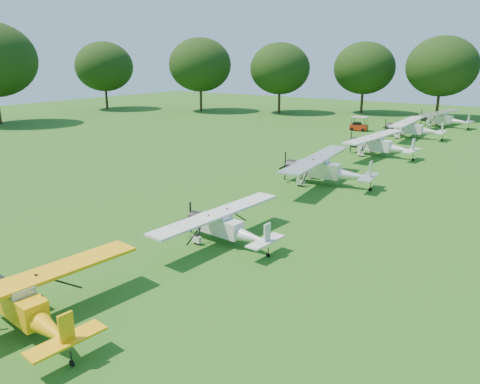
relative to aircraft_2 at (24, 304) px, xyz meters
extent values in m
plane|color=#1A4912|center=(-0.23, 16.47, -1.13)|extent=(160.00, 160.00, 0.00)
cylinder|color=black|center=(-2.36, 73.21, 1.24)|extent=(0.44, 0.44, 4.74)
ellipsoid|color=black|center=(-2.36, 73.21, 7.03)|extent=(11.05, 11.05, 9.39)
cylinder|color=black|center=(-14.98, 73.01, 1.11)|extent=(0.44, 0.44, 4.49)
ellipsoid|color=black|center=(-14.98, 73.01, 6.60)|extent=(10.47, 10.47, 8.90)
cylinder|color=black|center=(-27.13, 64.97, 1.09)|extent=(0.44, 0.44, 4.44)
ellipsoid|color=black|center=(-27.13, 64.97, 6.52)|extent=(10.36, 10.36, 8.80)
cylinder|color=black|center=(-40.40, 59.39, 1.26)|extent=(0.44, 0.44, 4.77)
ellipsoid|color=black|center=(-40.40, 59.39, 7.09)|extent=(11.14, 11.14, 9.47)
cylinder|color=black|center=(-57.26, 51.77, 1.15)|extent=(0.44, 0.44, 4.56)
ellipsoid|color=black|center=(-57.26, 51.77, 6.72)|extent=(10.64, 10.64, 9.04)
cube|color=#FFB00A|center=(-0.46, 0.05, -0.16)|extent=(3.02, 1.19, 0.97)
cone|color=#FFB00A|center=(2.01, -0.22, -0.30)|extent=(2.65, 1.10, 0.83)
cube|color=#8CA5B2|center=(-0.55, 0.06, 0.34)|extent=(1.55, 1.00, 0.51)
cube|color=#FFB00A|center=(-0.55, 0.06, 0.57)|extent=(2.37, 9.83, 0.13)
cube|color=#FFB00A|center=(2.93, -0.32, 0.16)|extent=(0.15, 0.51, 1.20)
cube|color=#FFB00A|center=(2.83, -0.31, -0.25)|extent=(1.05, 2.64, 0.08)
cylinder|color=black|center=(-1.06, 1.27, -0.85)|extent=(0.56, 0.21, 0.55)
cylinder|color=black|center=(3.02, -0.33, -1.02)|extent=(0.23, 0.10, 0.22)
cube|color=silver|center=(0.53, 10.89, -0.23)|extent=(2.80, 1.03, 0.90)
cone|color=silver|center=(2.84, 10.70, -0.36)|extent=(2.45, 0.96, 0.77)
cube|color=#8CA5B2|center=(0.45, 10.89, 0.24)|extent=(1.43, 0.90, 0.47)
cylinder|color=black|center=(-1.09, 11.02, -0.23)|extent=(0.84, 0.95, 0.89)
cube|color=black|center=(-1.64, 11.06, -0.23)|extent=(0.06, 0.11, 1.80)
cube|color=silver|center=(0.45, 10.89, 0.46)|extent=(1.97, 9.15, 0.12)
cube|color=silver|center=(3.69, 10.63, 0.07)|extent=(0.12, 0.48, 1.11)
cube|color=silver|center=(3.61, 10.64, -0.31)|extent=(0.92, 2.45, 0.08)
cylinder|color=black|center=(-0.24, 9.87, -0.87)|extent=(0.52, 0.18, 0.51)
cylinder|color=black|center=(-0.06, 12.01, -0.87)|extent=(0.52, 0.18, 0.51)
cylinder|color=black|center=(3.78, 10.62, -1.03)|extent=(0.21, 0.08, 0.21)
cube|color=silver|center=(-0.33, 24.80, 0.02)|extent=(3.58, 1.39, 1.15)
cone|color=silver|center=(2.60, 25.10, -0.15)|extent=(3.14, 1.29, 0.98)
cube|color=#8CA5B2|center=(-0.44, 24.79, 0.62)|extent=(1.84, 1.18, 0.60)
cylinder|color=black|center=(-2.40, 24.59, 0.02)|extent=(1.09, 1.23, 1.14)
cube|color=black|center=(-3.10, 24.51, 0.02)|extent=(0.08, 0.14, 2.29)
cube|color=silver|center=(-0.44, 24.79, 0.89)|extent=(2.77, 11.68, 0.15)
cube|color=silver|center=(3.69, 25.22, 0.40)|extent=(0.17, 0.61, 1.42)
cube|color=silver|center=(3.58, 25.20, -0.09)|extent=(1.24, 3.14, 0.10)
cylinder|color=black|center=(-1.06, 23.35, -0.80)|extent=(0.67, 0.24, 0.66)
cylinder|color=black|center=(-1.34, 26.07, -0.80)|extent=(0.67, 0.24, 0.66)
cylinder|color=black|center=(3.80, 25.23, -1.00)|extent=(0.27, 0.11, 0.26)
cube|color=silver|center=(-0.42, 38.11, -0.04)|extent=(3.40, 1.28, 1.09)
cone|color=silver|center=(2.38, 37.86, -0.19)|extent=(2.98, 1.19, 0.94)
cube|color=#8CA5B2|center=(-0.52, 38.12, 0.53)|extent=(1.74, 1.10, 0.57)
cylinder|color=black|center=(-2.39, 38.28, -0.04)|extent=(1.03, 1.16, 1.08)
cube|color=black|center=(-3.06, 38.34, -0.04)|extent=(0.07, 0.13, 2.18)
cube|color=silver|center=(-0.52, 38.12, 0.79)|extent=(2.48, 11.11, 0.15)
cube|color=silver|center=(3.41, 37.77, 0.33)|extent=(0.15, 0.58, 1.35)
cube|color=silver|center=(3.31, 37.77, -0.14)|extent=(1.14, 2.98, 0.09)
cylinder|color=black|center=(-1.36, 36.89, -0.82)|extent=(0.64, 0.22, 0.62)
cylinder|color=black|center=(-1.13, 39.47, -0.82)|extent=(0.64, 0.22, 0.62)
cylinder|color=black|center=(3.51, 37.76, -1.00)|extent=(0.26, 0.10, 0.25)
cube|color=silver|center=(-0.79, 50.97, 0.00)|extent=(3.46, 1.15, 1.12)
cone|color=silver|center=(2.10, 51.08, -0.17)|extent=(3.03, 1.08, 0.96)
cube|color=#8CA5B2|center=(-0.90, 50.96, 0.58)|extent=(1.75, 1.05, 0.59)
cylinder|color=black|center=(-2.82, 50.88, 0.00)|extent=(1.01, 1.15, 1.11)
cube|color=black|center=(-3.52, 50.86, 0.00)|extent=(0.07, 0.13, 2.25)
cube|color=silver|center=(-0.90, 50.96, 0.85)|extent=(2.00, 11.40, 0.15)
cube|color=silver|center=(3.17, 51.12, 0.37)|extent=(0.13, 0.59, 1.39)
cube|color=silver|center=(3.06, 51.12, -0.11)|extent=(1.03, 3.03, 0.10)
cylinder|color=black|center=(-1.59, 49.59, -0.81)|extent=(0.65, 0.20, 0.64)
cylinder|color=black|center=(-1.70, 52.27, -0.81)|extent=(0.65, 0.20, 0.64)
cylinder|color=black|center=(3.27, 51.13, -1.00)|extent=(0.26, 0.10, 0.26)
cube|color=silver|center=(0.26, 63.23, -0.02)|extent=(3.51, 1.56, 1.11)
cone|color=silver|center=(3.08, 62.75, -0.18)|extent=(3.08, 1.44, 0.95)
cube|color=#8CA5B2|center=(0.16, 63.24, 0.57)|extent=(1.83, 1.24, 0.58)
cylinder|color=black|center=(-1.72, 63.56, -0.02)|extent=(1.12, 1.25, 1.10)
cube|color=black|center=(-2.40, 63.68, -0.02)|extent=(0.08, 0.14, 2.22)
cube|color=silver|center=(0.16, 63.24, 0.83)|extent=(3.39, 11.32, 0.15)
cube|color=silver|center=(4.13, 62.57, 0.35)|extent=(0.20, 0.59, 1.38)
cube|color=silver|center=(4.02, 62.59, -0.12)|extent=(1.38, 3.07, 0.10)
cylinder|color=black|center=(-0.79, 62.06, -0.81)|extent=(0.65, 0.27, 0.64)
cylinder|color=black|center=(-0.35, 64.67, -0.81)|extent=(0.65, 0.27, 0.64)
cylinder|color=black|center=(4.23, 62.55, -1.00)|extent=(0.26, 0.13, 0.25)
cube|color=#9E240B|center=(-7.78, 53.07, -0.67)|extent=(2.28, 1.32, 0.71)
cube|color=black|center=(-8.09, 53.06, -0.27)|extent=(0.96, 1.16, 0.46)
cube|color=silver|center=(-7.78, 53.07, 0.72)|extent=(2.19, 1.41, 0.08)
cylinder|color=black|center=(-8.52, 52.41, -0.91)|extent=(0.45, 0.16, 0.45)
cylinder|color=black|center=(-8.57, 53.67, -0.91)|extent=(0.45, 0.16, 0.45)
cylinder|color=black|center=(-7.00, 52.48, -0.91)|extent=(0.45, 0.16, 0.45)
cylinder|color=black|center=(-7.05, 53.74, -0.91)|extent=(0.45, 0.16, 0.45)
camera|label=1|loc=(14.88, -7.89, 8.52)|focal=35.00mm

